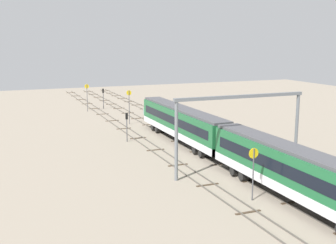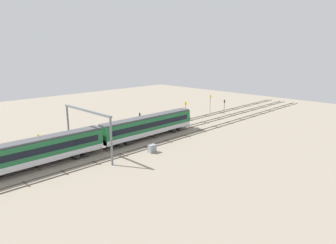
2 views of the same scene
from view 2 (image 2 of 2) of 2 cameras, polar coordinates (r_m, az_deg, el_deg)
The scene contains 12 objects.
ground_plane at distance 66.55m, azimuth -3.05°, elevation -2.87°, with size 149.78×149.78×0.00m, color gray.
track_near_foreground at distance 63.13m, azimuth -0.04°, elevation -3.70°, with size 133.78×2.40×0.16m.
track_with_train at distance 66.53m, azimuth -3.05°, elevation -2.81°, with size 133.78×2.40×0.16m.
track_middle at distance 70.11m, azimuth -5.76°, elevation -2.00°, with size 133.78×2.40×0.16m.
train at distance 53.06m, azimuth -23.62°, elevation -5.33°, with size 75.20×3.24×4.80m.
overhead_gantry at distance 55.66m, azimuth -15.26°, elevation 0.00°, with size 0.40×15.41×8.48m.
speed_sign_near_foreground at distance 56.09m, azimuth -23.51°, elevation -3.77°, with size 0.14×0.95×4.81m.
speed_sign_mid_trackside at distance 92.52m, azimuth 8.12°, elevation 3.90°, with size 0.14×0.86×5.49m.
speed_sign_far_trackside at distance 77.78m, azimuth 3.40°, elevation 2.32°, with size 0.14×0.86×5.82m.
signal_light_trackside_approach at distance 72.46m, azimuth -5.42°, elevation 0.68°, with size 0.31×0.32×4.11m.
signal_light_trackside_departure at distance 92.17m, azimuth 10.75°, elevation 3.32°, with size 0.31×0.32×4.23m.
relay_cabinet at distance 56.45m, azimuth -3.05°, elevation -5.10°, with size 1.47×0.89×1.50m.
Camera 2 is at (-42.86, -47.32, 18.79)m, focal length 31.79 mm.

